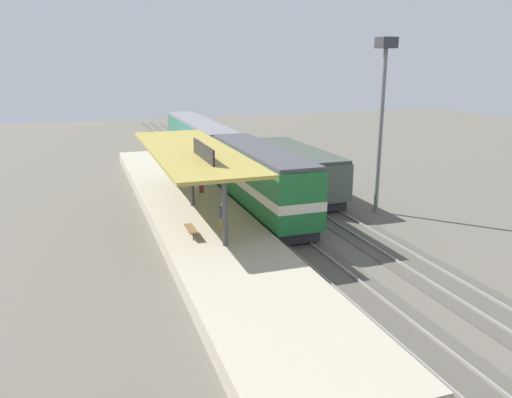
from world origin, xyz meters
TOP-DOWN VIEW (x-y plane):
  - ground_plane at (2.00, 0.00)m, footprint 120.00×120.00m
  - track_near at (0.00, 0.00)m, footprint 3.20×110.00m
  - track_far at (4.60, 0.00)m, footprint 3.20×110.00m
  - platform at (-4.60, 0.00)m, footprint 6.00×44.00m
  - station_canopy at (-4.60, -0.09)m, footprint 5.20×18.00m
  - platform_bench at (-6.00, -6.05)m, footprint 0.44×1.70m
  - locomotive at (0.00, -0.45)m, footprint 2.93×14.43m
  - passenger_carriage_single at (0.00, 17.55)m, footprint 2.90×20.00m
  - freight_car at (4.60, 3.44)m, footprint 2.80×12.00m
  - light_mast at (7.80, -2.74)m, footprint 1.10×1.10m
  - person_waiting at (-3.27, 3.08)m, footprint 0.34×0.34m
  - person_walking at (-4.14, -5.85)m, footprint 0.34×0.34m

SIDE VIEW (x-z plane):
  - ground_plane at x=2.00m, z-range 0.00..0.00m
  - track_near at x=0.00m, z-range -0.05..0.11m
  - track_far at x=4.60m, z-range -0.05..0.11m
  - platform at x=-4.60m, z-range 0.00..0.90m
  - platform_bench at x=-6.00m, z-range 1.09..1.59m
  - person_waiting at x=-3.27m, z-range 1.00..2.71m
  - person_walking at x=-4.14m, z-range 1.00..2.71m
  - freight_car at x=4.60m, z-range 0.20..3.74m
  - passenger_carriage_single at x=0.00m, z-range 0.19..4.43m
  - locomotive at x=0.00m, z-range 0.19..4.63m
  - station_canopy at x=-4.60m, z-range 2.18..6.88m
  - light_mast at x=7.80m, z-range 2.55..14.25m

